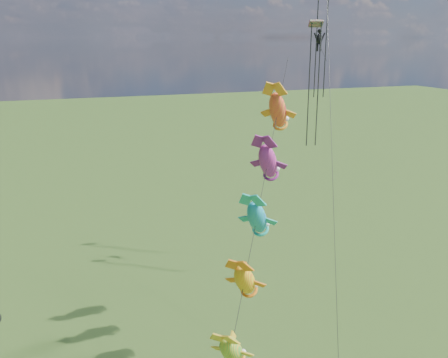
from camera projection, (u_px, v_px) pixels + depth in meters
name	position (u px, v px, depth m)	size (l,w,h in m)	color
fish_windsock_rig	(257.00, 218.00, 25.87)	(9.92, 12.66, 17.96)	brown
parafoil_rig	(320.00, 44.00, 35.56)	(7.62, 16.32, 25.44)	brown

